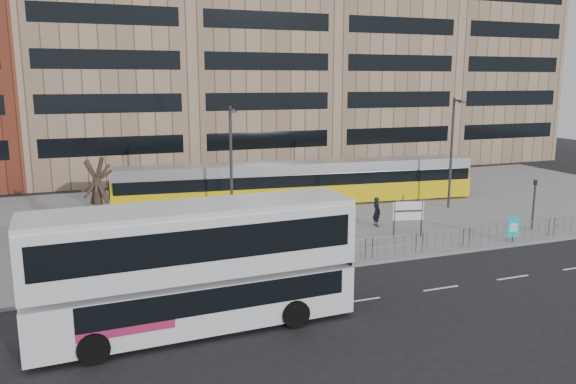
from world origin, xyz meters
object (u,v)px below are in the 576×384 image
object	(u,v)px
lamp_post_east	(452,148)
bare_tree	(95,154)
double_decker_bus	(195,263)
tram	(300,183)
lamp_post_west	(231,160)
traffic_light_east	(534,198)
traffic_light_west	(196,228)
ad_panel	(513,228)
station_sign	(408,212)
pedestrian	(377,212)

from	to	relation	value
lamp_post_east	bare_tree	size ratio (longest dim) A/B	1.11
double_decker_bus	bare_tree	size ratio (longest dim) A/B	1.68
tram	lamp_post_west	distance (m)	7.58
lamp_post_east	bare_tree	bearing A→B (deg)	-177.10
traffic_light_east	lamp_post_east	size ratio (longest dim) A/B	0.40
bare_tree	traffic_light_west	bearing A→B (deg)	-52.79
double_decker_bus	lamp_post_west	size ratio (longest dim) A/B	1.60
ad_panel	double_decker_bus	bearing A→B (deg)	-154.49
station_sign	lamp_post_west	size ratio (longest dim) A/B	0.28
traffic_light_east	bare_tree	distance (m)	25.61
traffic_light_east	lamp_post_west	distance (m)	18.62
double_decker_bus	bare_tree	bearing A→B (deg)	101.52
lamp_post_east	bare_tree	world-z (taller)	lamp_post_east
pedestrian	bare_tree	distance (m)	16.92
bare_tree	lamp_post_east	bearing A→B (deg)	2.90
traffic_light_east	lamp_post_east	xyz separation A→B (m)	(-0.97, 6.92, 2.29)
pedestrian	ad_panel	bearing A→B (deg)	-136.34
tram	station_sign	size ratio (longest dim) A/B	12.66
tram	lamp_post_west	size ratio (longest dim) A/B	3.60
double_decker_bus	ad_panel	world-z (taller)	double_decker_bus
traffic_light_west	lamp_post_west	size ratio (longest dim) A/B	0.42
double_decker_bus	pedestrian	bearing A→B (deg)	35.62
tram	traffic_light_west	size ratio (longest dim) A/B	8.60
double_decker_bus	traffic_light_east	size ratio (longest dim) A/B	3.83
lamp_post_west	lamp_post_east	bearing A→B (deg)	-3.93
bare_tree	pedestrian	bearing A→B (deg)	-5.63
ad_panel	pedestrian	world-z (taller)	pedestrian
double_decker_bus	station_sign	world-z (taller)	double_decker_bus
traffic_light_east	bare_tree	xyz separation A→B (m)	(-24.77, 5.72, 3.10)
ad_panel	lamp_post_west	distance (m)	17.10
pedestrian	traffic_light_west	size ratio (longest dim) A/B	0.60
station_sign	ad_panel	xyz separation A→B (m)	(5.03, -2.92, -0.65)
traffic_light_west	lamp_post_west	world-z (taller)	lamp_post_west
pedestrian	traffic_light_west	bearing A→B (deg)	108.05
station_sign	traffic_light_east	xyz separation A→B (m)	(7.97, -1.29, 0.52)
pedestrian	lamp_post_east	world-z (taller)	lamp_post_east
pedestrian	lamp_post_east	distance (m)	8.65
station_sign	bare_tree	world-z (taller)	bare_tree
traffic_light_west	traffic_light_east	size ratio (longest dim) A/B	1.00
station_sign	bare_tree	size ratio (longest dim) A/B	0.30
ad_panel	bare_tree	xyz separation A→B (m)	(-21.82, 7.36, 4.26)
double_decker_bus	lamp_post_west	bearing A→B (deg)	67.97
bare_tree	lamp_post_west	bearing A→B (deg)	15.76
ad_panel	bare_tree	world-z (taller)	bare_tree
lamp_post_east	bare_tree	xyz separation A→B (m)	(-23.79, -1.20, 0.81)
station_sign	traffic_light_east	distance (m)	8.09
double_decker_bus	lamp_post_east	world-z (taller)	lamp_post_east
double_decker_bus	traffic_light_west	distance (m)	6.58
tram	lamp_post_east	world-z (taller)	lamp_post_east
tram	ad_panel	xyz separation A→B (m)	(7.62, -13.36, -0.76)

